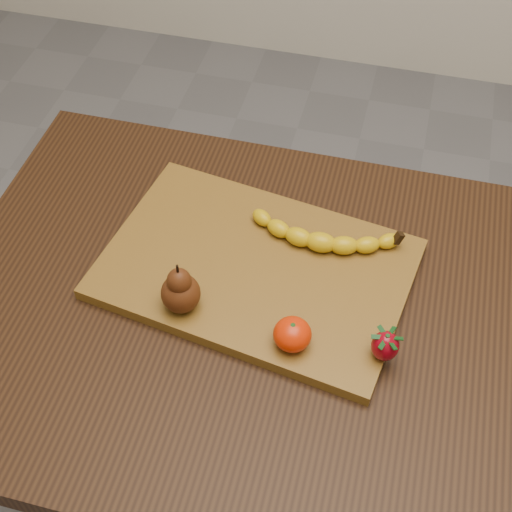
% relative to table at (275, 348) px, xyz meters
% --- Properties ---
extents(ground, '(3.50, 3.50, 0.00)m').
position_rel_table_xyz_m(ground, '(0.00, 0.00, -0.66)').
color(ground, slate).
rests_on(ground, ground).
extents(table, '(1.00, 0.70, 0.76)m').
position_rel_table_xyz_m(table, '(0.00, 0.00, 0.00)').
color(table, black).
rests_on(table, ground).
extents(cutting_board, '(0.49, 0.37, 0.02)m').
position_rel_table_xyz_m(cutting_board, '(-0.05, 0.06, 0.11)').
color(cutting_board, brown).
rests_on(cutting_board, table).
extents(banana, '(0.20, 0.05, 0.03)m').
position_rel_table_xyz_m(banana, '(0.04, 0.12, 0.13)').
color(banana, gold).
rests_on(banana, cutting_board).
extents(pear, '(0.06, 0.06, 0.09)m').
position_rel_table_xyz_m(pear, '(-0.13, -0.04, 0.16)').
color(pear, '#4C220C').
rests_on(pear, cutting_board).
extents(mandarin, '(0.06, 0.06, 0.04)m').
position_rel_table_xyz_m(mandarin, '(0.04, -0.06, 0.14)').
color(mandarin, red).
rests_on(mandarin, cutting_board).
extents(strawberry, '(0.04, 0.04, 0.05)m').
position_rel_table_xyz_m(strawberry, '(0.16, -0.05, 0.14)').
color(strawberry, maroon).
rests_on(strawberry, cutting_board).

